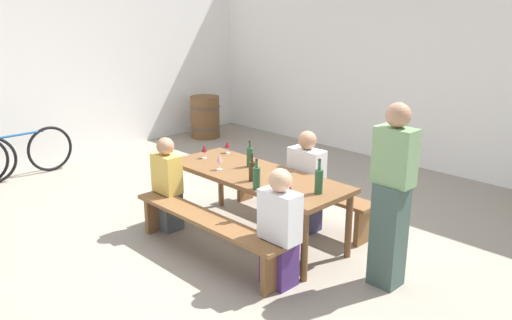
# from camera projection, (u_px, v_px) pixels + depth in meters

# --- Properties ---
(ground_plane) EXTENTS (24.00, 24.00, 0.00)m
(ground_plane) POSITION_uv_depth(u_px,v_px,m) (256.00, 237.00, 5.83)
(ground_plane) COLOR gray
(back_wall) EXTENTS (14.00, 0.20, 3.20)m
(back_wall) POSITION_uv_depth(u_px,v_px,m) (433.00, 65.00, 7.88)
(back_wall) COLOR white
(back_wall) RESTS_ON ground
(side_wall) EXTENTS (0.20, 7.91, 3.20)m
(side_wall) POSITION_uv_depth(u_px,v_px,m) (59.00, 61.00, 8.50)
(side_wall) COLOR white
(side_wall) RESTS_ON ground
(tasting_table) EXTENTS (2.14, 0.81, 0.75)m
(tasting_table) POSITION_uv_depth(u_px,v_px,m) (256.00, 180.00, 5.63)
(tasting_table) COLOR brown
(tasting_table) RESTS_ON ground
(bench_near) EXTENTS (2.04, 0.30, 0.45)m
(bench_near) POSITION_uv_depth(u_px,v_px,m) (206.00, 226.00, 5.25)
(bench_near) COLOR brown
(bench_near) RESTS_ON ground
(bench_far) EXTENTS (2.04, 0.30, 0.45)m
(bench_far) POSITION_uv_depth(u_px,v_px,m) (298.00, 192.00, 6.19)
(bench_far) COLOR brown
(bench_far) RESTS_ON ground
(wine_bottle_0) EXTENTS (0.07, 0.07, 0.30)m
(wine_bottle_0) POSITION_uv_depth(u_px,v_px,m) (250.00, 157.00, 5.81)
(wine_bottle_0) COLOR #234C2D
(wine_bottle_0) RESTS_ON tasting_table
(wine_bottle_1) EXTENTS (0.08, 0.08, 0.35)m
(wine_bottle_1) POSITION_uv_depth(u_px,v_px,m) (319.00, 181.00, 4.99)
(wine_bottle_1) COLOR #234C2D
(wine_bottle_1) RESTS_ON tasting_table
(wine_bottle_2) EXTENTS (0.07, 0.07, 0.29)m
(wine_bottle_2) POSITION_uv_depth(u_px,v_px,m) (252.00, 171.00, 5.34)
(wine_bottle_2) COLOR #332814
(wine_bottle_2) RESTS_ON tasting_table
(wine_bottle_3) EXTENTS (0.07, 0.07, 0.31)m
(wine_bottle_3) POSITION_uv_depth(u_px,v_px,m) (257.00, 178.00, 5.10)
(wine_bottle_3) COLOR #234C2D
(wine_bottle_3) RESTS_ON tasting_table
(wine_glass_0) EXTENTS (0.08, 0.08, 0.17)m
(wine_glass_0) POSITION_uv_depth(u_px,v_px,m) (288.00, 184.00, 4.90)
(wine_glass_0) COLOR silver
(wine_glass_0) RESTS_ON tasting_table
(wine_glass_1) EXTENTS (0.07, 0.07, 0.16)m
(wine_glass_1) POSITION_uv_depth(u_px,v_px,m) (204.00, 149.00, 6.12)
(wine_glass_1) COLOR silver
(wine_glass_1) RESTS_ON tasting_table
(wine_glass_2) EXTENTS (0.07, 0.07, 0.16)m
(wine_glass_2) POSITION_uv_depth(u_px,v_px,m) (286.00, 176.00, 5.15)
(wine_glass_2) COLOR silver
(wine_glass_2) RESTS_ON tasting_table
(wine_glass_3) EXTENTS (0.07, 0.07, 0.18)m
(wine_glass_3) POSITION_uv_depth(u_px,v_px,m) (219.00, 158.00, 5.69)
(wine_glass_3) COLOR silver
(wine_glass_3) RESTS_ON tasting_table
(wine_glass_4) EXTENTS (0.08, 0.08, 0.15)m
(wine_glass_4) POSITION_uv_depth(u_px,v_px,m) (227.00, 145.00, 6.33)
(wine_glass_4) COLOR silver
(wine_glass_4) RESTS_ON tasting_table
(seated_guest_near_0) EXTENTS (0.34, 0.24, 1.09)m
(seated_guest_near_0) POSITION_uv_depth(u_px,v_px,m) (167.00, 186.00, 5.90)
(seated_guest_near_0) COLOR #475054
(seated_guest_near_0) RESTS_ON ground
(seated_guest_near_1) EXTENTS (0.38, 0.24, 1.13)m
(seated_guest_near_1) POSITION_uv_depth(u_px,v_px,m) (279.00, 231.00, 4.70)
(seated_guest_near_1) COLOR #492B6D
(seated_guest_near_1) RESTS_ON ground
(seated_guest_far_0) EXTENTS (0.42, 0.24, 1.17)m
(seated_guest_far_0) POSITION_uv_depth(u_px,v_px,m) (306.00, 184.00, 5.87)
(seated_guest_far_0) COLOR #333357
(seated_guest_far_0) RESTS_ON ground
(standing_host) EXTENTS (0.35, 0.24, 1.71)m
(standing_host) POSITION_uv_depth(u_px,v_px,m) (391.00, 199.00, 4.62)
(standing_host) COLOR #3C524A
(standing_host) RESTS_ON ground
(wine_barrel) EXTENTS (0.59, 0.59, 0.80)m
(wine_barrel) POSITION_uv_depth(u_px,v_px,m) (205.00, 117.00, 10.04)
(wine_barrel) COLOR brown
(wine_barrel) RESTS_ON ground
(parked_bicycle_0) EXTENTS (0.20, 1.67, 0.90)m
(parked_bicycle_0) POSITION_uv_depth(u_px,v_px,m) (17.00, 154.00, 7.68)
(parked_bicycle_0) COLOR black
(parked_bicycle_0) RESTS_ON ground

